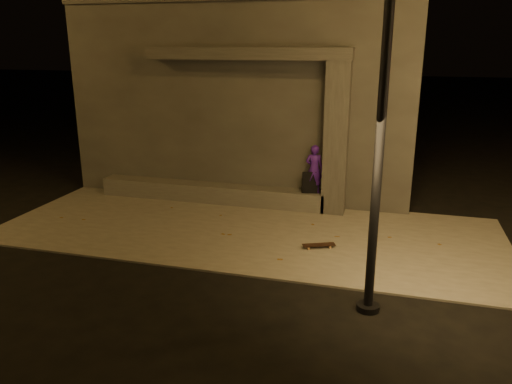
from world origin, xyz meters
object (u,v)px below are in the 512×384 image
(street_lamp_0, at_px, (388,29))
(backpack, at_px, (310,185))
(skateboarder, at_px, (314,169))
(column, at_px, (336,139))
(skateboard, at_px, (319,245))

(street_lamp_0, bearing_deg, backpack, 110.64)
(skateboarder, bearing_deg, backpack, 3.50)
(column, distance_m, backpack, 1.31)
(column, bearing_deg, backpack, 180.00)
(skateboarder, height_order, street_lamp_0, street_lamp_0)
(backpack, height_order, street_lamp_0, street_lamp_0)
(column, xyz_separation_m, skateboard, (0.01, -2.37, -1.74))
(skateboarder, distance_m, backpack, 0.42)
(skateboarder, xyz_separation_m, backpack, (-0.10, 0.00, -0.41))
(column, relative_size, backpack, 6.73)
(column, distance_m, skateboard, 2.94)
(skateboarder, distance_m, skateboard, 2.61)
(column, relative_size, street_lamp_0, 0.49)
(column, bearing_deg, skateboard, -89.80)
(street_lamp_0, bearing_deg, skateboarder, 109.53)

